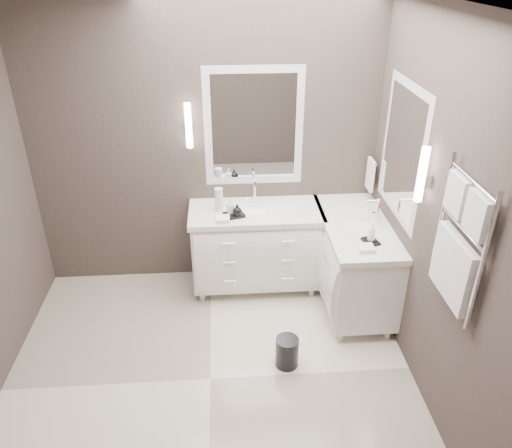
{
  "coord_description": "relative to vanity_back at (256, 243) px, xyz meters",
  "views": [
    {
      "loc": [
        0.15,
        -2.86,
        2.96
      ],
      "look_at": [
        0.41,
        0.7,
        0.99
      ],
      "focal_mm": 35.0,
      "sensor_mm": 36.0,
      "label": 1
    }
  ],
  "objects": [
    {
      "name": "waste_bin",
      "position": [
        0.17,
        -1.11,
        -0.35
      ],
      "size": [
        0.23,
        0.23,
        0.26
      ],
      "primitive_type": "cylinder",
      "rotation": [
        0.0,
        0.0,
        -0.28
      ],
      "color": "black",
      "rests_on": "floor"
    },
    {
      "name": "wall_right",
      "position": [
        1.15,
        -1.23,
        0.86
      ],
      "size": [
        0.01,
        3.0,
        2.7
      ],
      "primitive_type": "cube",
      "color": "#413734",
      "rests_on": "floor"
    },
    {
      "name": "soap_bottle_c",
      "position": [
        0.9,
        -0.65,
        0.47
      ],
      "size": [
        0.08,
        0.08,
        0.16
      ],
      "primitive_type": "imported",
      "rotation": [
        0.0,
        0.0,
        0.29
      ],
      "color": "white",
      "rests_on": "amenity_tray_right"
    },
    {
      "name": "amenity_tray_right",
      "position": [
        0.9,
        -0.65,
        0.38
      ],
      "size": [
        0.14,
        0.17,
        0.02
      ],
      "primitive_type": "cube",
      "rotation": [
        0.0,
        0.0,
        0.28
      ],
      "color": "black",
      "rests_on": "vanity_right"
    },
    {
      "name": "sconce_back",
      "position": [
        -0.58,
        0.2,
        1.11
      ],
      "size": [
        0.06,
        0.06,
        0.4
      ],
      "color": "white",
      "rests_on": "wall_back"
    },
    {
      "name": "water_bottle",
      "position": [
        -0.34,
        0.02,
        0.47
      ],
      "size": [
        0.1,
        0.1,
        0.22
      ],
      "primitive_type": "cylinder",
      "rotation": [
        0.0,
        0.0,
        0.4
      ],
      "color": "silver",
      "rests_on": "vanity_back"
    },
    {
      "name": "soap_bottle_a",
      "position": [
        -0.24,
        -0.09,
        0.46
      ],
      "size": [
        0.07,
        0.08,
        0.13
      ],
      "primitive_type": "imported",
      "rotation": [
        0.0,
        0.0,
        0.31
      ],
      "color": "white",
      "rests_on": "amenity_tray_back"
    },
    {
      "name": "mirror_right",
      "position": [
        1.14,
        -0.43,
        1.06
      ],
      "size": [
        0.02,
        0.9,
        1.1
      ],
      "color": "white",
      "rests_on": "wall_right"
    },
    {
      "name": "wall_front",
      "position": [
        -0.45,
        -2.73,
        0.86
      ],
      "size": [
        3.2,
        0.01,
        2.7
      ],
      "primitive_type": "cube",
      "color": "#413734",
      "rests_on": "floor"
    },
    {
      "name": "vanity_back",
      "position": [
        0.0,
        0.0,
        0.0
      ],
      "size": [
        1.24,
        0.59,
        0.97
      ],
      "color": "white",
      "rests_on": "floor"
    },
    {
      "name": "floor",
      "position": [
        -0.45,
        -1.23,
        -0.49
      ],
      "size": [
        3.2,
        3.0,
        0.01
      ],
      "primitive_type": "cube",
      "color": "white",
      "rests_on": "ground"
    },
    {
      "name": "wall_back",
      "position": [
        -0.45,
        0.28,
        0.86
      ],
      "size": [
        3.2,
        0.01,
        2.7
      ],
      "primitive_type": "cube",
      "color": "#413734",
      "rests_on": "floor"
    },
    {
      "name": "vanity_right",
      "position": [
        0.88,
        -0.33,
        0.0
      ],
      "size": [
        0.59,
        1.24,
        0.97
      ],
      "color": "white",
      "rests_on": "floor"
    },
    {
      "name": "towel_ladder",
      "position": [
        1.1,
        -1.63,
        0.91
      ],
      "size": [
        0.06,
        0.58,
        0.9
      ],
      "color": "white",
      "rests_on": "wall_right"
    },
    {
      "name": "towel_bar_corner",
      "position": [
        1.09,
        0.13,
        0.63
      ],
      "size": [
        0.03,
        0.22,
        0.3
      ],
      "color": "white",
      "rests_on": "wall_right"
    },
    {
      "name": "mirror_back",
      "position": [
        -0.0,
        0.26,
        1.06
      ],
      "size": [
        0.9,
        0.02,
        1.1
      ],
      "color": "white",
      "rests_on": "wall_back"
    },
    {
      "name": "ceiling",
      "position": [
        -0.45,
        -1.23,
        2.22
      ],
      "size": [
        3.2,
        3.0,
        0.01
      ],
      "primitive_type": "cube",
      "color": "white",
      "rests_on": "wall_back"
    },
    {
      "name": "soap_bottle_b",
      "position": [
        -0.18,
        -0.14,
        0.44
      ],
      "size": [
        0.09,
        0.09,
        0.11
      ],
      "primitive_type": "imported",
      "rotation": [
        0.0,
        0.0,
        0.03
      ],
      "color": "black",
      "rests_on": "amenity_tray_back"
    },
    {
      "name": "amenity_tray_back",
      "position": [
        -0.21,
        -0.11,
        0.38
      ],
      "size": [
        0.21,
        0.18,
        0.03
      ],
      "primitive_type": "cube",
      "rotation": [
        0.0,
        0.0,
        0.3
      ],
      "color": "black",
      "rests_on": "vanity_back"
    },
    {
      "name": "sconce_right",
      "position": [
        1.08,
        -1.01,
        1.11
      ],
      "size": [
        0.06,
        0.06,
        0.4
      ],
      "color": "white",
      "rests_on": "wall_right"
    }
  ]
}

